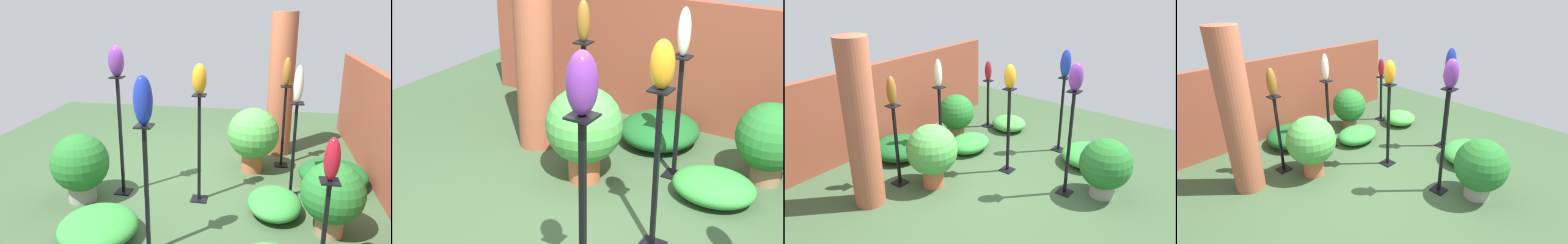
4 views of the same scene
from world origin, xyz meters
TOP-DOWN VIEW (x-y plane):
  - ground_plane at (0.00, 0.00)m, footprint 8.00×8.00m
  - brick_wall_back at (0.00, 2.53)m, footprint 5.60×0.12m
  - brick_pillar at (-1.26, 1.22)m, footprint 0.41×0.41m
  - pedestal_violet at (0.61, -0.83)m, footprint 0.20×0.20m
  - pedestal_ivory at (0.34, 1.35)m, footprint 0.20×0.20m
  - pedestal_amber at (0.64, 0.20)m, footprint 0.20×0.20m
  - pedestal_ruby at (1.90, 1.52)m, footprint 0.20×0.20m
  - pedestal_bronze at (-0.68, 1.27)m, footprint 0.20×0.20m
  - pedestal_cobalt at (1.81, -0.12)m, footprint 0.20×0.20m
  - art_vase_violet at (0.61, -0.83)m, footprint 0.18×0.19m
  - art_vase_ivory at (0.34, 1.35)m, footprint 0.12×0.12m
  - art_vase_amber at (0.64, 0.20)m, footprint 0.18×0.17m
  - art_vase_ruby at (1.90, 1.52)m, footprint 0.14×0.13m
  - art_vase_bronze at (-0.68, 1.27)m, footprint 0.14×0.13m
  - art_vase_cobalt at (1.81, -0.12)m, footprint 0.17×0.18m
  - potted_plant_front_right at (1.15, 1.71)m, footprint 0.67×0.67m
  - potted_plant_walkway_edge at (-0.40, 0.83)m, footprint 0.75×0.75m
  - potted_plant_near_pillar at (0.88, -1.28)m, footprint 0.73×0.73m
  - foliage_bed_east at (2.01, 1.08)m, footprint 0.64×0.67m
  - foliage_bed_west at (1.67, -0.72)m, footprint 0.88×0.84m
  - foliage_bed_center at (-0.10, 1.94)m, footprint 0.89×0.93m
  - foliage_bed_rear at (0.82, 1.13)m, footprint 0.79×0.63m

SIDE VIEW (x-z plane):
  - ground_plane at x=0.00m, z-range 0.00..0.00m
  - foliage_bed_east at x=2.01m, z-range 0.00..0.27m
  - foliage_bed_rear at x=0.82m, z-range 0.00..0.27m
  - foliage_bed_west at x=1.67m, z-range 0.00..0.29m
  - foliage_bed_center at x=-0.10m, z-range 0.00..0.32m
  - pedestal_ruby at x=1.90m, z-range -0.05..0.93m
  - potted_plant_front_right at x=1.15m, z-range 0.06..0.88m
  - potted_plant_near_pillar at x=0.88m, z-range 0.05..0.92m
  - potted_plant_walkway_edge at x=-0.40m, z-range 0.08..1.05m
  - pedestal_ivory at x=0.34m, z-range -0.05..1.21m
  - pedestal_bronze at x=-0.68m, z-range -0.05..1.21m
  - pedestal_cobalt at x=1.81m, z-range -0.05..1.29m
  - pedestal_amber at x=0.64m, z-range -0.05..1.33m
  - pedestal_violet at x=0.61m, z-range -0.06..1.51m
  - brick_wall_back at x=0.00m, z-range 0.00..1.52m
  - brick_pillar at x=-1.26m, z-range 0.00..2.32m
  - art_vase_ruby at x=1.90m, z-range 0.97..1.36m
  - art_vase_bronze at x=-0.68m, z-range 1.27..1.69m
  - art_vase_ivory at x=0.34m, z-range 1.26..1.72m
  - art_vase_amber at x=0.64m, z-range 1.39..1.76m
  - art_vase_cobalt at x=1.81m, z-range 1.34..1.81m
  - art_vase_violet at x=0.61m, z-range 1.56..1.94m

